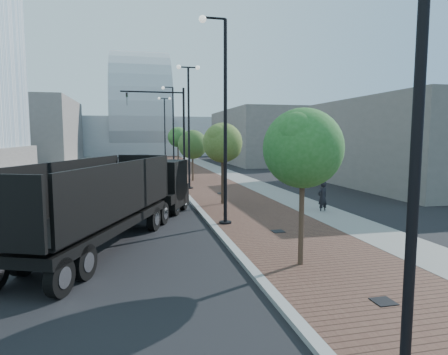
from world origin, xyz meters
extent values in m
plane|color=black|center=(0.00, 0.00, 0.00)|extent=(220.00, 220.00, 0.00)
cube|color=#4C2D23|center=(3.50, 40.00, 0.06)|extent=(7.00, 140.00, 0.12)
cube|color=slate|center=(6.20, 40.00, 0.07)|extent=(2.40, 140.00, 0.13)
cube|color=gray|center=(0.00, 40.00, 0.07)|extent=(0.30, 140.00, 0.14)
cube|color=slate|center=(-13.00, 40.00, 0.06)|extent=(4.00, 140.00, 0.12)
cube|color=black|center=(-2.08, 13.72, 1.58)|extent=(3.07, 3.12, 2.42)
cube|color=black|center=(-1.52, 15.10, 0.79)|extent=(2.24, 1.28, 1.21)
cube|color=black|center=(-2.65, 12.33, 0.98)|extent=(2.43, 1.57, 0.47)
cube|color=black|center=(-4.74, 7.24, 0.98)|extent=(5.31, 8.77, 0.33)
cube|color=black|center=(-4.74, 7.24, 1.35)|extent=(5.40, 8.80, 0.11)
cube|color=black|center=(-5.82, 7.68, 2.28)|extent=(3.35, 7.96, 1.86)
cube|color=black|center=(-3.66, 6.80, 2.28)|extent=(3.35, 7.96, 1.86)
cube|color=black|center=(-3.02, 11.44, 2.28)|extent=(2.19, 0.99, 1.86)
cylinder|color=black|center=(-3.22, 13.53, 0.51)|extent=(0.65, 1.05, 1.02)
cylinder|color=silver|center=(-3.22, 13.53, 0.51)|extent=(0.50, 0.64, 0.56)
cylinder|color=black|center=(-1.41, 12.79, 0.51)|extent=(0.65, 1.05, 1.02)
cylinder|color=silver|center=(-1.41, 12.79, 0.51)|extent=(0.50, 0.64, 0.56)
cylinder|color=black|center=(-2.61, 15.01, 0.51)|extent=(0.65, 1.05, 1.02)
cylinder|color=silver|center=(-2.61, 15.01, 0.51)|extent=(0.50, 0.64, 0.56)
cylinder|color=black|center=(-0.80, 14.27, 0.51)|extent=(0.65, 1.05, 1.02)
cylinder|color=silver|center=(-0.80, 14.27, 0.51)|extent=(0.50, 0.64, 0.56)
cylinder|color=black|center=(-5.28, 3.35, 0.51)|extent=(0.65, 1.05, 1.02)
cylinder|color=silver|center=(-5.28, 3.35, 0.51)|extent=(0.50, 0.64, 0.56)
cylinder|color=black|center=(-6.63, 5.20, 0.51)|extent=(0.65, 1.05, 1.02)
cylinder|color=silver|center=(-6.63, 5.20, 0.51)|extent=(0.50, 0.64, 0.56)
cylinder|color=black|center=(-4.82, 4.46, 0.51)|extent=(0.65, 1.05, 1.02)
cylinder|color=silver|center=(-4.82, 4.46, 0.51)|extent=(0.50, 0.64, 0.56)
cylinder|color=black|center=(-4.43, 10.57, 0.51)|extent=(0.65, 1.05, 1.02)
cylinder|color=silver|center=(-4.43, 10.57, 0.51)|extent=(0.50, 0.64, 0.56)
cylinder|color=black|center=(-2.62, 9.83, 0.51)|extent=(0.65, 1.05, 1.02)
cylinder|color=silver|center=(-2.62, 9.83, 0.51)|extent=(0.50, 0.64, 0.56)
cylinder|color=black|center=(-3.97, 11.68, 0.51)|extent=(0.65, 1.05, 1.02)
cylinder|color=silver|center=(-3.97, 11.68, 0.51)|extent=(0.50, 0.64, 0.56)
cylinder|color=black|center=(-2.17, 10.94, 0.51)|extent=(0.65, 1.05, 1.02)
cylinder|color=silver|center=(-2.17, 10.94, 0.51)|extent=(0.50, 0.64, 0.56)
imported|color=white|center=(-4.40, 18.24, 0.80)|extent=(2.68, 5.11, 1.60)
imported|color=black|center=(-5.44, 29.23, 0.71)|extent=(3.52, 5.53, 1.42)
imported|color=black|center=(-3.40, 47.71, 0.74)|extent=(4.00, 5.46, 1.47)
imported|color=black|center=(6.27, 11.62, 0.85)|extent=(0.73, 0.60, 1.71)
cylinder|color=black|center=(0.60, -2.00, 4.62)|extent=(0.16, 0.16, 9.00)
cylinder|color=black|center=(0.60, 10.00, 0.10)|extent=(0.56, 0.56, 0.20)
cylinder|color=black|center=(0.60, 10.00, 4.62)|extent=(0.16, 0.16, 9.00)
cylinder|color=black|center=(0.10, 10.00, 9.12)|extent=(1.00, 0.10, 0.10)
sphere|color=silver|center=(-0.40, 10.00, 9.05)|extent=(0.32, 0.32, 0.32)
cylinder|color=black|center=(0.60, 22.00, 0.10)|extent=(0.56, 0.56, 0.20)
cylinder|color=black|center=(0.60, 22.00, 4.62)|extent=(0.16, 0.16, 9.00)
cylinder|color=black|center=(0.60, 22.00, 9.12)|extent=(1.40, 0.10, 0.10)
sphere|color=silver|center=(-0.10, 22.00, 9.12)|extent=(0.32, 0.32, 0.32)
sphere|color=silver|center=(1.30, 22.00, 9.12)|extent=(0.32, 0.32, 0.32)
cylinder|color=black|center=(0.60, 34.00, 0.10)|extent=(0.56, 0.56, 0.20)
cylinder|color=black|center=(0.60, 34.00, 4.62)|extent=(0.16, 0.16, 9.00)
cylinder|color=black|center=(0.10, 34.00, 9.12)|extent=(1.00, 0.10, 0.10)
sphere|color=silver|center=(-0.40, 34.00, 9.05)|extent=(0.32, 0.32, 0.32)
cylinder|color=black|center=(0.60, 46.00, 0.10)|extent=(0.56, 0.56, 0.20)
cylinder|color=black|center=(0.60, 46.00, 4.62)|extent=(0.16, 0.16, 9.00)
cylinder|color=black|center=(0.60, 46.00, 9.12)|extent=(1.40, 0.10, 0.10)
sphere|color=silver|center=(-0.10, 46.00, 9.12)|extent=(0.32, 0.32, 0.32)
sphere|color=silver|center=(1.30, 46.00, 9.12)|extent=(0.32, 0.32, 0.32)
cylinder|color=black|center=(0.60, 25.00, 4.00)|extent=(0.18, 0.18, 8.00)
cylinder|color=black|center=(-1.90, 25.00, 7.60)|extent=(5.00, 0.12, 0.12)
imported|color=black|center=(-3.90, 25.00, 7.00)|extent=(0.16, 0.20, 1.00)
cylinder|color=#382619|center=(1.60, 4.00, 1.74)|extent=(0.16, 0.16, 3.47)
sphere|color=#236121|center=(1.60, 4.00, 3.72)|extent=(2.42, 2.42, 2.42)
sphere|color=#236121|center=(2.00, 4.30, 3.47)|extent=(1.69, 1.69, 1.69)
sphere|color=#236121|center=(1.30, 3.70, 4.07)|extent=(1.45, 1.45, 1.45)
cylinder|color=#382619|center=(1.60, 15.00, 1.73)|extent=(0.16, 0.16, 3.46)
sphere|color=#466221|center=(1.60, 15.00, 3.70)|extent=(2.31, 2.31, 2.31)
sphere|color=#466221|center=(2.00, 15.30, 3.46)|extent=(1.62, 1.62, 1.62)
sphere|color=#466221|center=(1.30, 14.70, 4.05)|extent=(1.39, 1.39, 1.39)
cylinder|color=#382619|center=(1.60, 27.00, 1.56)|extent=(0.16, 0.16, 3.12)
sphere|color=#2E501B|center=(1.60, 27.00, 3.34)|extent=(2.57, 2.57, 2.57)
sphere|color=#2E501B|center=(2.00, 27.30, 3.12)|extent=(1.80, 1.80, 1.80)
sphere|color=#2E501B|center=(1.30, 26.70, 3.65)|extent=(1.54, 1.54, 1.54)
cylinder|color=#382619|center=(1.60, 39.00, 1.85)|extent=(0.16, 0.16, 3.70)
sphere|color=#2B5F20|center=(1.60, 39.00, 3.97)|extent=(2.40, 2.40, 2.40)
sphere|color=#2B5F20|center=(2.00, 39.30, 3.70)|extent=(1.68, 1.68, 1.68)
sphere|color=#2B5F20|center=(1.30, 38.70, 4.34)|extent=(1.44, 1.44, 1.44)
cube|color=#A0A6AA|center=(-2.00, 85.00, 4.00)|extent=(50.00, 28.00, 8.00)
cube|color=slate|center=(-20.00, 60.00, 5.00)|extent=(14.00, 20.00, 10.00)
cube|color=#625D59|center=(16.00, 50.00, 4.00)|extent=(12.00, 22.00, 8.00)
cube|color=#5F5A55|center=(18.00, 20.00, 3.50)|extent=(10.00, 16.00, 7.00)
cube|color=black|center=(2.40, 1.00, 0.13)|extent=(0.50, 0.50, 0.02)
cube|color=black|center=(2.40, 8.00, 0.13)|extent=(0.50, 0.50, 0.02)
cube|color=black|center=(2.40, 19.00, 0.13)|extent=(0.50, 0.50, 0.02)
camera|label=1|loc=(-3.32, -6.73, 4.08)|focal=30.73mm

